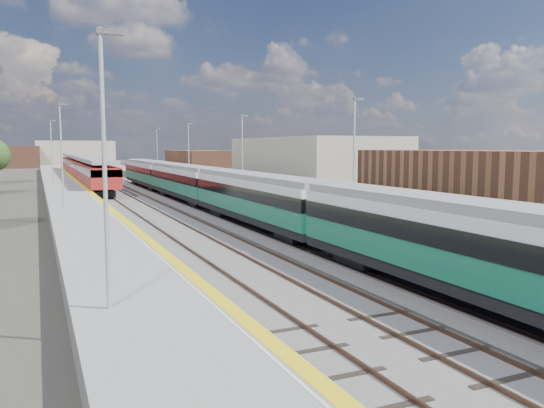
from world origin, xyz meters
TOP-DOWN VIEW (x-y plane):
  - ground at (0.00, 50.00)m, footprint 320.00×320.00m
  - ballast_bed at (-2.25, 52.50)m, footprint 10.50×155.00m
  - tracks at (-1.65, 54.18)m, footprint 8.96×160.00m
  - platform_right at (5.28, 52.49)m, footprint 4.70×155.00m
  - platform_left at (-9.05, 52.49)m, footprint 4.30×155.00m
  - buildings at (-18.12, 138.60)m, footprint 72.00×185.50m
  - green_train at (1.50, 35.30)m, footprint 2.75×76.49m
  - red_train at (-5.50, 79.42)m, footprint 3.08×62.43m
  - tree_d at (24.37, 64.91)m, footprint 5.17×5.17m

SIDE VIEW (x-z plane):
  - ground at x=0.00m, z-range 0.00..0.00m
  - ballast_bed at x=-2.25m, z-range 0.00..0.06m
  - tracks at x=-1.65m, z-range 0.02..0.19m
  - platform_left at x=-9.05m, z-range -3.74..4.78m
  - platform_right at x=5.28m, z-range -3.72..4.80m
  - green_train at x=1.50m, z-range 0.62..3.64m
  - red_train at x=-5.50m, z-range 0.36..4.25m
  - tree_d at x=24.37m, z-range 0.91..7.91m
  - buildings at x=-18.12m, z-range -9.30..30.70m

